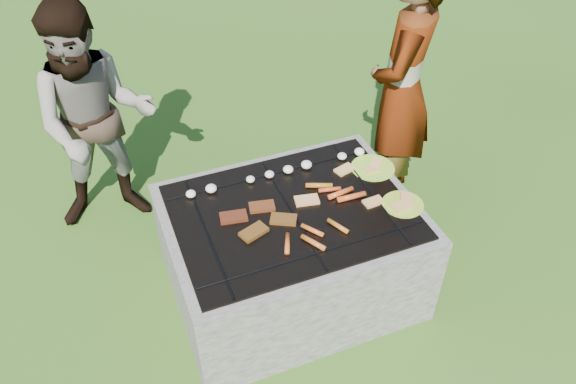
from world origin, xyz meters
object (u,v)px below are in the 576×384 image
at_px(cook, 402,91).
at_px(bystander, 97,122).
at_px(plate_near, 403,204).
at_px(plate_far, 373,168).
at_px(fire_pit, 291,254).

relative_size(cook, bystander, 1.13).
distance_m(plate_near, bystander, 1.83).
distance_m(plate_far, cook, 0.57).
bearing_deg(cook, plate_far, -2.17).
bearing_deg(plate_near, plate_far, 89.95).
height_order(plate_near, bystander, bystander).
distance_m(cook, bystander, 1.83).
height_order(plate_far, bystander, bystander).
xyz_separation_m(fire_pit, cook, (0.93, 0.53, 0.55)).
distance_m(fire_pit, plate_far, 0.67).
bearing_deg(bystander, plate_near, -32.93).
bearing_deg(plate_near, cook, 61.89).
relative_size(plate_far, cook, 0.19).
relative_size(fire_pit, bystander, 0.89).
distance_m(plate_near, cook, 0.82).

